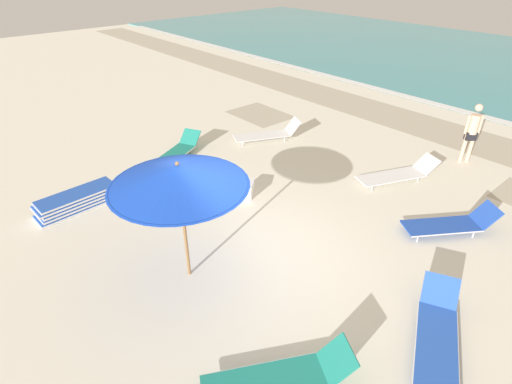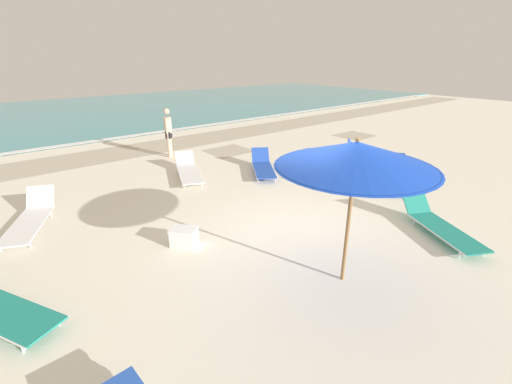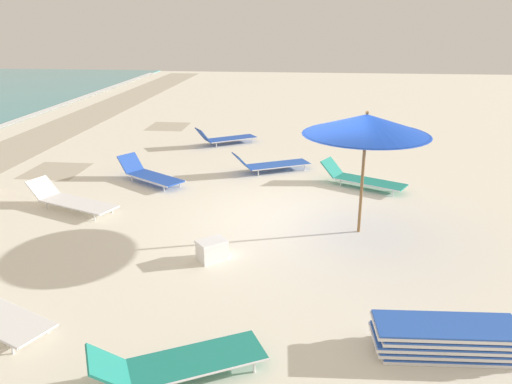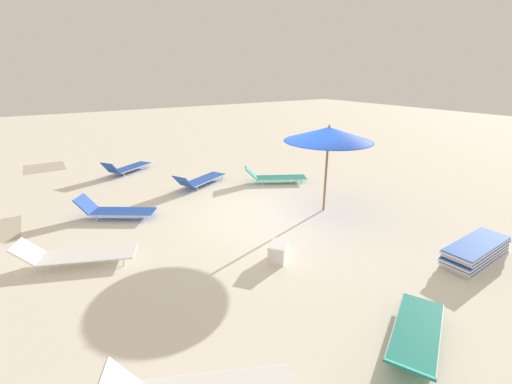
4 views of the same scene
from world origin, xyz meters
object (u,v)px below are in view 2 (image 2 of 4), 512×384
Objects in this scene: sun_lounger_near_water_right at (30,219)px; sun_lounger_mid_beach_pair_a at (370,183)px; sun_lounger_beside_umbrella at (188,171)px; sun_lounger_mid_beach_solo at (440,225)px; beachgoer_wading_adult at (168,130)px; cooler_box at (184,237)px; beach_umbrella at (356,155)px; sun_lounger_under_umbrella at (263,166)px; sun_lounger_mid_beach_pair_b at (374,152)px.

sun_lounger_near_water_right is 1.01× the size of sun_lounger_mid_beach_pair_a.
sun_lounger_mid_beach_solo is (2.25, -6.59, 0.00)m from sun_lounger_beside_umbrella.
beachgoer_wading_adult reaches higher than sun_lounger_mid_beach_pair_a.
beachgoer_wading_adult is (0.65, 2.52, 0.79)m from sun_lounger_beside_umbrella.
beachgoer_wading_adult reaches higher than cooler_box.
beachgoer_wading_adult is (4.98, 3.32, 0.78)m from sun_lounger_near_water_right.
sun_lounger_mid_beach_pair_a is at bearing 0.91° from sun_lounger_near_water_right.
beach_umbrella is 1.10× the size of sun_lounger_mid_beach_pair_a.
beach_umbrella is 1.05× the size of sun_lounger_beside_umbrella.
sun_lounger_near_water_right is (-3.73, 5.48, -1.95)m from beach_umbrella.
sun_lounger_near_water_right is (-4.32, -0.80, 0.01)m from sun_lounger_beside_umbrella.
beachgoer_wading_adult is at bearing 58.61° from sun_lounger_near_water_right.
sun_lounger_near_water_right is at bearing -149.39° from sun_lounger_under_umbrella.
sun_lounger_near_water_right is (-6.37, 0.36, -0.00)m from sun_lounger_under_umbrella.
sun_lounger_beside_umbrella is at bearing 84.57° from beach_umbrella.
sun_lounger_under_umbrella is 4.80m from cooler_box.
beach_umbrella is 6.91m from sun_lounger_near_water_right.
sun_lounger_mid_beach_pair_b is 7.59m from beachgoer_wading_adult.
sun_lounger_mid_beach_pair_a reaches higher than cooler_box.
beach_umbrella is 1.21× the size of sun_lounger_under_umbrella.
sun_lounger_near_water_right reaches higher than sun_lounger_mid_beach_pair_a.
sun_lounger_mid_beach_solo is 9.29m from beachgoer_wading_adult.
sun_lounger_near_water_right reaches higher than sun_lounger_mid_beach_pair_b.
sun_lounger_near_water_right is 3.56m from cooler_box.
beach_umbrella is 1.09× the size of sun_lounger_near_water_right.
sun_lounger_mid_beach_pair_a is at bearing -29.22° from sun_lounger_beside_umbrella.
beachgoer_wading_adult reaches higher than sun_lounger_mid_beach_pair_b.
sun_lounger_near_water_right is at bearing -147.23° from sun_lounger_beside_umbrella.
sun_lounger_mid_beach_pair_b is at bearing 28.88° from beach_umbrella.
sun_lounger_beside_umbrella is 5.37m from sun_lounger_mid_beach_pair_a.
sun_lounger_mid_beach_solo is 0.99× the size of sun_lounger_mid_beach_pair_a.
beach_umbrella is 3.98× the size of cooler_box.
sun_lounger_mid_beach_pair_b is at bearing 58.58° from cooler_box.
sun_lounger_mid_beach_pair_b is (10.65, -1.66, 0.00)m from sun_lounger_near_water_right.
sun_lounger_beside_umbrella reaches higher than cooler_box.
sun_lounger_mid_beach_pair_a is (7.66, -3.41, -0.00)m from sun_lounger_near_water_right.
sun_lounger_mid_beach_pair_a is 3.46m from sun_lounger_mid_beach_pair_b.
sun_lounger_near_water_right reaches higher than sun_lounger_beside_umbrella.
sun_lounger_mid_beach_solo is 1.06× the size of sun_lounger_mid_beach_pair_b.
beachgoer_wading_adult is at bearing 105.51° from sun_lounger_mid_beach_pair_b.
sun_lounger_beside_umbrella is at bearing 110.51° from cooler_box.
sun_lounger_mid_beach_pair_b reaches higher than sun_lounger_beside_umbrella.
sun_lounger_mid_beach_pair_b is (6.32, -2.46, 0.01)m from sun_lounger_beside_umbrella.
cooler_box is at bearing -115.86° from sun_lounger_under_umbrella.
sun_lounger_mid_beach_pair_a is 1.07× the size of sun_lounger_mid_beach_pair_b.
sun_lounger_under_umbrella is 1.14× the size of beachgoer_wading_adult.
sun_lounger_mid_beach_solo is 1.23× the size of beachgoer_wading_adult.
sun_lounger_mid_beach_pair_b is at bearing 1.13° from sun_lounger_beside_umbrella.
sun_lounger_mid_beach_pair_b is (2.98, 1.75, 0.00)m from sun_lounger_mid_beach_pair_a.
beach_umbrella is 3.47m from sun_lounger_mid_beach_solo.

